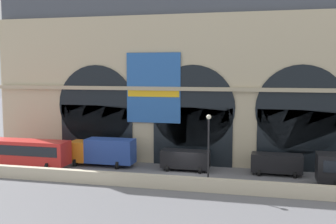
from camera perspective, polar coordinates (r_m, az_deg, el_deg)
name	(u,v)px	position (r m, az deg, el deg)	size (l,w,h in m)	color
ground_plane	(183,176)	(42.89, 2.15, -8.86)	(200.00, 200.00, 0.00)	slate
quay_parapet_wall	(173,183)	(38.19, 0.67, -9.77)	(90.00, 0.70, 1.22)	beige
station_building	(196,75)	(48.42, 3.95, 5.15)	(49.31, 4.57, 21.33)	#BCAD8C
bus_west	(22,152)	(49.01, -19.64, -5.20)	(11.00, 3.25, 3.10)	red
box_truck_midwest	(103,151)	(47.54, -9.01, -5.36)	(7.50, 2.91, 3.12)	orange
van_center	(185,159)	(44.92, 2.41, -6.55)	(5.20, 2.48, 2.20)	black
van_mideast	(277,163)	(44.51, 14.82, -6.86)	(5.20, 2.48, 2.20)	black
street_lamp_quayside	(208,142)	(37.55, 5.64, -4.12)	(0.44, 0.44, 6.90)	black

